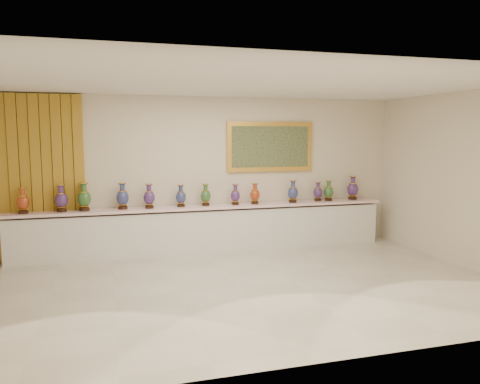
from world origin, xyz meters
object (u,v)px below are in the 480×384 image
object	(u,v)px
counter	(207,229)
vase_0	(23,202)
vase_2	(84,198)
vase_1	(61,200)

from	to	relation	value
counter	vase_0	xyz separation A→B (m)	(-3.25, -0.04, 0.67)
vase_0	vase_2	size ratio (longest dim) A/B	0.90
counter	vase_1	distance (m)	2.71
vase_1	vase_2	bearing A→B (deg)	-1.21
counter	vase_0	bearing A→B (deg)	-179.29
vase_0	vase_2	distance (m)	1.01
counter	vase_2	world-z (taller)	vase_2
counter	vase_2	distance (m)	2.34
vase_0	vase_1	world-z (taller)	vase_1
counter	vase_1	world-z (taller)	vase_1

